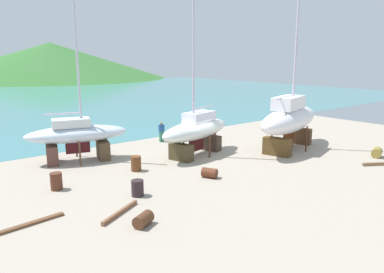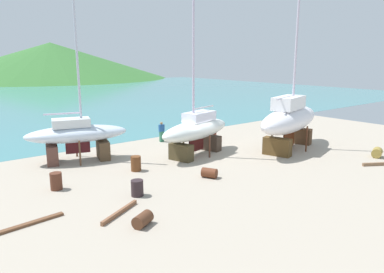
% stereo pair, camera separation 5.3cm
% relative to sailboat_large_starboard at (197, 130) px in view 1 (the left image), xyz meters
% --- Properties ---
extents(ground_plane, '(45.21, 45.21, 0.00)m').
position_rel_sailboat_large_starboard_xyz_m(ground_plane, '(-0.08, -4.63, -1.80)').
color(ground_plane, '#A79A89').
extents(sea_water, '(129.18, 80.00, 0.01)m').
position_rel_sailboat_large_starboard_xyz_m(sea_water, '(-0.08, 46.68, -1.80)').
color(sea_water, teal).
rests_on(sea_water, ground).
extents(headland_hill, '(153.31, 153.31, 23.78)m').
position_rel_sailboat_large_starboard_xyz_m(headland_hill, '(24.57, 107.72, -1.80)').
color(headland_hill, '#356C30').
rests_on(headland_hill, ground).
extents(sailboat_large_starboard, '(7.26, 3.79, 10.77)m').
position_rel_sailboat_large_starboard_xyz_m(sailboat_large_starboard, '(0.00, 0.00, 0.00)').
color(sailboat_large_starboard, '#463B23').
rests_on(sailboat_large_starboard, ground).
extents(sailboat_small_center, '(9.23, 4.84, 15.58)m').
position_rel_sailboat_large_starboard_xyz_m(sailboat_small_center, '(6.48, -3.05, 0.51)').
color(sailboat_small_center, '#4F3421').
rests_on(sailboat_small_center, ground).
extents(sailboat_far_slipway, '(6.89, 3.93, 10.62)m').
position_rel_sailboat_large_starboard_xyz_m(sailboat_far_slipway, '(-7.18, 3.74, -0.03)').
color(sailboat_far_slipway, brown).
rests_on(sailboat_far_slipway, ground).
extents(worker, '(0.45, 0.25, 1.66)m').
position_rel_sailboat_large_starboard_xyz_m(worker, '(0.37, 4.98, -0.94)').
color(worker, '#317254').
rests_on(worker, ground).
extents(barrel_tipped_left, '(0.89, 1.02, 0.56)m').
position_rel_sailboat_large_starboard_xyz_m(barrel_tipped_left, '(-2.59, -4.34, -1.52)').
color(barrel_tipped_left, '#5D2D1A').
rests_on(barrel_tipped_left, ground).
extents(barrel_blue_faded, '(0.76, 0.76, 0.91)m').
position_rel_sailboat_large_starboard_xyz_m(barrel_blue_faded, '(-5.25, -0.58, -1.35)').
color(barrel_blue_faded, brown).
rests_on(barrel_blue_faded, ground).
extents(barrel_tipped_center, '(0.80, 0.80, 0.82)m').
position_rel_sailboat_large_starboard_xyz_m(barrel_tipped_center, '(-7.27, -4.22, -1.39)').
color(barrel_tipped_center, '#2C2023').
rests_on(barrel_tipped_center, ground).
extents(barrel_rust_mid, '(0.79, 0.79, 0.91)m').
position_rel_sailboat_large_starboard_xyz_m(barrel_rust_mid, '(-10.14, -0.80, -1.35)').
color(barrel_rust_mid, '#542C1D').
rests_on(barrel_rust_mid, ground).
extents(barrel_rust_far, '(1.03, 0.89, 0.55)m').
position_rel_sailboat_large_starboard_xyz_m(barrel_rust_far, '(-8.78, -7.25, -1.53)').
color(barrel_rust_far, '#512F1D').
rests_on(barrel_rust_far, ground).
extents(barrel_ochre, '(1.06, 0.92, 0.66)m').
position_rel_sailboat_large_starboard_xyz_m(barrel_ochre, '(9.42, -8.31, -1.47)').
color(barrel_ochre, olive).
rests_on(barrel_ochre, ground).
extents(barrel_tar_black, '(0.79, 0.79, 0.82)m').
position_rel_sailboat_large_starboard_xyz_m(barrel_tar_black, '(4.33, 3.06, -1.39)').
color(barrel_tar_black, '#582D21').
rests_on(barrel_tar_black, ground).
extents(timber_short_skew, '(2.89, 0.55, 0.11)m').
position_rel_sailboat_large_starboard_xyz_m(timber_short_skew, '(-12.41, -4.26, -1.75)').
color(timber_short_skew, brown).
rests_on(timber_short_skew, ground).
extents(timber_long_aft, '(1.36, 0.91, 0.20)m').
position_rel_sailboat_large_starboard_xyz_m(timber_long_aft, '(7.19, -9.16, -1.70)').
color(timber_long_aft, brown).
rests_on(timber_long_aft, ground).
extents(timber_long_fore, '(2.36, 1.36, 0.19)m').
position_rel_sailboat_large_starboard_xyz_m(timber_long_fore, '(-8.99, -5.63, -1.71)').
color(timber_long_fore, brown).
rests_on(timber_long_fore, ground).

